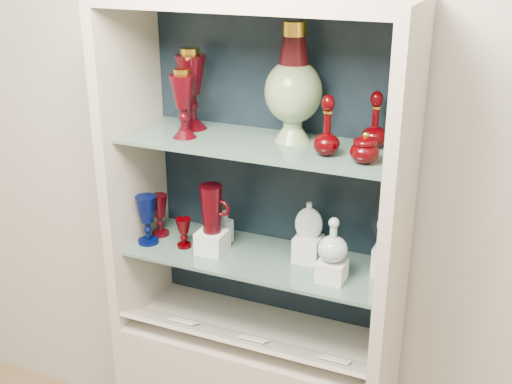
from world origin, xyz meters
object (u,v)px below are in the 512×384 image
at_px(pedestal_lamp_right, 183,104).
at_px(clear_square_bottle, 225,226).
at_px(ruby_decanter_b, 376,118).
at_px(cameo_medallion, 388,228).
at_px(clear_round_decanter, 333,241).
at_px(flat_flask, 309,219).
at_px(pedestal_lamp_left, 191,89).
at_px(enamel_urn, 293,83).
at_px(ruby_goblet_small, 184,233).
at_px(lidded_bowl, 365,147).
at_px(ruby_pitcher, 212,209).
at_px(ruby_decanter_a, 327,122).
at_px(cobalt_goblet, 147,220).
at_px(ruby_goblet_tall, 160,215).

distance_m(pedestal_lamp_right, clear_square_bottle, 0.49).
bearing_deg(ruby_decanter_b, cameo_medallion, -31.95).
bearing_deg(clear_round_decanter, flat_flask, 139.26).
bearing_deg(ruby_decanter_b, clear_round_decanter, -115.61).
relative_size(flat_flask, cameo_medallion, 0.93).
bearing_deg(pedestal_lamp_left, pedestal_lamp_right, -76.09).
distance_m(enamel_urn, ruby_goblet_small, 0.68).
bearing_deg(lidded_bowl, ruby_goblet_small, 177.70).
height_order(enamel_urn, ruby_goblet_small, enamel_urn).
height_order(ruby_decanter_b, ruby_pitcher, ruby_decanter_b).
bearing_deg(ruby_decanter_a, clear_round_decanter, -26.01).
bearing_deg(cobalt_goblet, pedestal_lamp_right, 5.40).
xyz_separation_m(pedestal_lamp_right, lidded_bowl, (0.62, -0.02, -0.07)).
bearing_deg(ruby_decanter_a, ruby_decanter_b, 49.24).
relative_size(pedestal_lamp_right, ruby_goblet_small, 2.08).
relative_size(cobalt_goblet, ruby_goblet_tall, 1.14).
xyz_separation_m(pedestal_lamp_left, clear_square_bottle, (0.12, -0.00, -0.50)).
relative_size(ruby_goblet_tall, ruby_goblet_small, 1.45).
relative_size(enamel_urn, lidded_bowl, 3.85).
xyz_separation_m(ruby_goblet_tall, clear_square_bottle, (0.25, 0.04, -0.02)).
xyz_separation_m(lidded_bowl, ruby_goblet_small, (-0.65, 0.03, -0.41)).
height_order(ruby_goblet_small, clear_round_decanter, clear_round_decanter).
xyz_separation_m(ruby_decanter_a, ruby_goblet_small, (-0.52, 0.00, -0.47)).
distance_m(ruby_pitcher, flat_flask, 0.34).
relative_size(ruby_decanter_b, clear_square_bottle, 1.53).
bearing_deg(cobalt_goblet, ruby_goblet_tall, 86.12).
bearing_deg(clear_square_bottle, cobalt_goblet, -154.94).
relative_size(ruby_goblet_tall, clear_round_decanter, 1.10).
height_order(ruby_decanter_a, ruby_pitcher, ruby_decanter_a).
relative_size(pedestal_lamp_right, cobalt_goblet, 1.26).
bearing_deg(clear_square_bottle, ruby_goblet_tall, -170.18).
bearing_deg(lidded_bowl, clear_square_bottle, 166.76).
bearing_deg(ruby_pitcher, pedestal_lamp_right, -170.06).
xyz_separation_m(pedestal_lamp_right, cameo_medallion, (0.69, 0.09, -0.36)).
height_order(ruby_pitcher, flat_flask, ruby_pitcher).
xyz_separation_m(ruby_decanter_b, clear_round_decanter, (-0.07, -0.16, -0.37)).
bearing_deg(enamel_urn, cameo_medallion, -2.34).
xyz_separation_m(enamel_urn, clear_round_decanter, (0.19, -0.12, -0.47)).
bearing_deg(ruby_goblet_tall, flat_flask, 2.39).
bearing_deg(clear_square_bottle, pedestal_lamp_left, 179.89).
xyz_separation_m(ruby_decanter_a, lidded_bowl, (0.13, -0.02, -0.06)).
xyz_separation_m(pedestal_lamp_left, flat_flask, (0.45, -0.02, -0.40)).
bearing_deg(clear_square_bottle, pedestal_lamp_right, -131.83).
distance_m(clear_round_decanter, cameo_medallion, 0.19).
distance_m(ruby_goblet_small, cameo_medallion, 0.73).
xyz_separation_m(ruby_goblet_tall, ruby_goblet_small, (0.13, -0.05, -0.02)).
distance_m(lidded_bowl, cameo_medallion, 0.33).
bearing_deg(ruby_pitcher, ruby_goblet_tall, 170.51).
distance_m(cobalt_goblet, ruby_goblet_small, 0.14).
bearing_deg(clear_square_bottle, cameo_medallion, -1.26).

